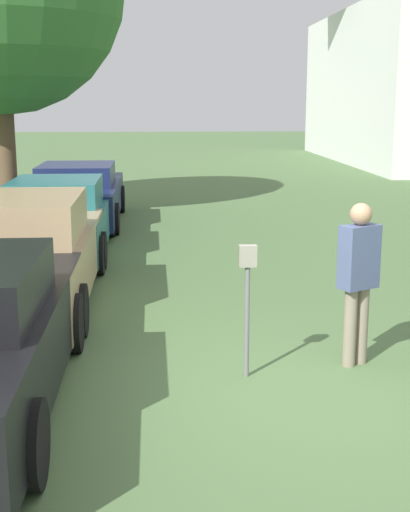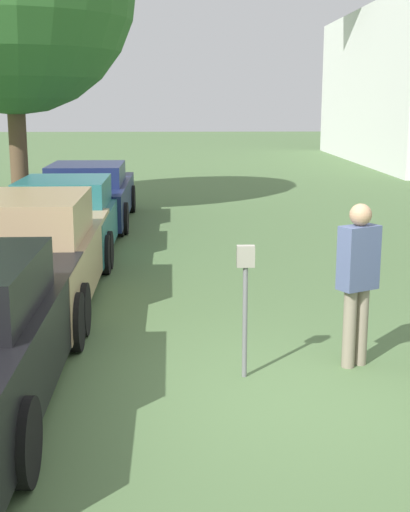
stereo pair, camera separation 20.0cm
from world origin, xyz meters
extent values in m
plane|color=#517042|center=(0.00, 0.00, 0.00)|extent=(120.00, 120.00, 0.00)
cylinder|color=black|center=(-2.24, 1.33, 0.34)|extent=(0.19, 0.68, 0.68)
cylinder|color=black|center=(-2.20, -1.60, 0.34)|extent=(0.19, 0.68, 0.68)
cube|color=tan|center=(-3.17, 3.44, 0.57)|extent=(1.93, 5.11, 0.78)
cube|color=tan|center=(-3.17, 3.23, 1.25)|extent=(1.67, 2.16, 0.58)
cylinder|color=black|center=(-2.28, 5.03, 0.33)|extent=(0.19, 0.66, 0.66)
cylinder|color=black|center=(-2.24, 1.87, 0.33)|extent=(0.19, 0.66, 0.66)
cube|color=#23666B|center=(-3.17, 6.89, 0.53)|extent=(1.85, 4.78, 0.71)
cube|color=#23666B|center=(-3.17, 6.70, 1.15)|extent=(1.60, 2.02, 0.51)
cylinder|color=black|center=(-4.07, 8.35, 0.32)|extent=(0.19, 0.65, 0.65)
cylinder|color=black|center=(-2.31, 8.38, 0.32)|extent=(0.19, 0.65, 0.65)
cylinder|color=black|center=(-2.27, 5.42, 0.32)|extent=(0.19, 0.65, 0.65)
cube|color=#19234C|center=(-3.17, 10.16, 0.56)|extent=(1.93, 5.04, 0.75)
cube|color=#19234C|center=(-3.17, 9.96, 1.16)|extent=(1.67, 2.13, 0.46)
cylinder|color=black|center=(-4.10, 11.70, 0.34)|extent=(0.19, 0.69, 0.69)
cylinder|color=black|center=(-2.28, 11.73, 0.34)|extent=(0.19, 0.69, 0.69)
cylinder|color=black|center=(-4.06, 8.60, 0.34)|extent=(0.19, 0.69, 0.69)
cylinder|color=black|center=(-2.23, 8.62, 0.34)|extent=(0.19, 0.69, 0.69)
cylinder|color=slate|center=(-0.36, 0.47, 0.59)|extent=(0.05, 0.05, 1.18)
cube|color=gray|center=(-0.36, 0.47, 1.29)|extent=(0.18, 0.09, 0.22)
cylinder|color=gray|center=(0.93, 0.79, 0.43)|extent=(0.14, 0.14, 0.86)
cylinder|color=gray|center=(0.78, 0.71, 0.43)|extent=(0.14, 0.14, 0.86)
cube|color=#4C597F|center=(0.86, 0.75, 1.20)|extent=(0.47, 0.39, 0.68)
sphere|color=tan|center=(0.86, 0.75, 1.66)|extent=(0.23, 0.23, 0.23)
cylinder|color=brown|center=(-5.05, 11.57, 1.46)|extent=(0.44, 0.44, 2.91)
camera|label=1|loc=(-1.21, -6.49, 2.82)|focal=50.00mm
camera|label=2|loc=(-1.01, -6.50, 2.82)|focal=50.00mm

